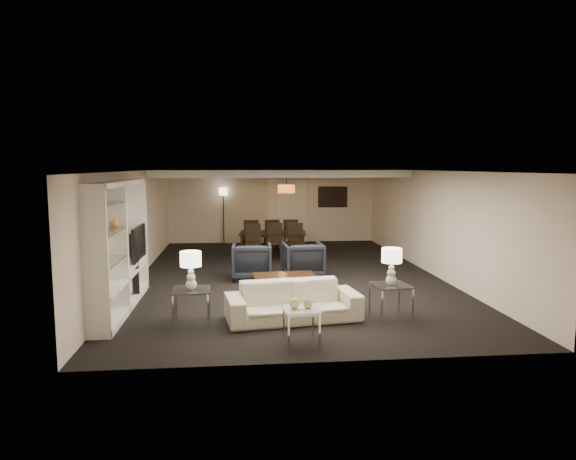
# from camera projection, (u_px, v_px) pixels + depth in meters

# --- Properties ---
(floor) EXTENTS (11.00, 11.00, 0.00)m
(floor) POSITION_uv_depth(u_px,v_px,m) (288.00, 275.00, 12.31)
(floor) COLOR black
(floor) RESTS_ON ground
(ceiling) EXTENTS (7.00, 11.00, 0.02)m
(ceiling) POSITION_uv_depth(u_px,v_px,m) (288.00, 171.00, 12.00)
(ceiling) COLOR silver
(ceiling) RESTS_ON ground
(wall_back) EXTENTS (7.00, 0.02, 2.50)m
(wall_back) POSITION_uv_depth(u_px,v_px,m) (272.00, 206.00, 17.58)
(wall_back) COLOR beige
(wall_back) RESTS_ON ground
(wall_front) EXTENTS (7.00, 0.02, 2.50)m
(wall_front) POSITION_uv_depth(u_px,v_px,m) (330.00, 270.00, 6.72)
(wall_front) COLOR beige
(wall_front) RESTS_ON ground
(wall_left) EXTENTS (0.02, 11.00, 2.50)m
(wall_left) POSITION_uv_depth(u_px,v_px,m) (137.00, 225.00, 11.80)
(wall_left) COLOR beige
(wall_left) RESTS_ON ground
(wall_right) EXTENTS (0.02, 11.00, 2.50)m
(wall_right) POSITION_uv_depth(u_px,v_px,m) (431.00, 222.00, 12.50)
(wall_right) COLOR beige
(wall_right) RESTS_ON ground
(ceiling_soffit) EXTENTS (7.00, 4.00, 0.20)m
(ceiling_soffit) POSITION_uv_depth(u_px,v_px,m) (276.00, 173.00, 15.46)
(ceiling_soffit) COLOR silver
(ceiling_soffit) RESTS_ON ceiling
(curtains) EXTENTS (1.50, 0.12, 2.40)m
(curtains) POSITION_uv_depth(u_px,v_px,m) (246.00, 208.00, 17.42)
(curtains) COLOR beige
(curtains) RESTS_ON wall_back
(door) EXTENTS (0.90, 0.05, 2.10)m
(door) POSITION_uv_depth(u_px,v_px,m) (292.00, 212.00, 17.65)
(door) COLOR silver
(door) RESTS_ON wall_back
(painting) EXTENTS (0.95, 0.04, 0.65)m
(painting) POSITION_uv_depth(u_px,v_px,m) (333.00, 197.00, 17.71)
(painting) COLOR #142D38
(painting) RESTS_ON wall_back
(media_unit) EXTENTS (0.38, 3.40, 2.35)m
(media_unit) POSITION_uv_depth(u_px,v_px,m) (120.00, 246.00, 9.26)
(media_unit) COLOR white
(media_unit) RESTS_ON wall_left
(pendant_light) EXTENTS (0.52, 0.52, 0.24)m
(pendant_light) POSITION_uv_depth(u_px,v_px,m) (286.00, 189.00, 15.55)
(pendant_light) COLOR #D8591E
(pendant_light) RESTS_ON ceiling_soffit
(sofa) EXTENTS (2.35, 1.17, 0.66)m
(sofa) POSITION_uv_depth(u_px,v_px,m) (293.00, 301.00, 8.70)
(sofa) COLOR beige
(sofa) RESTS_ON floor
(coffee_table) EXTENTS (1.27, 0.79, 0.44)m
(coffee_table) POSITION_uv_depth(u_px,v_px,m) (284.00, 286.00, 10.29)
(coffee_table) COLOR black
(coffee_table) RESTS_ON floor
(armchair_left) EXTENTS (0.92, 0.95, 0.84)m
(armchair_left) POSITION_uv_depth(u_px,v_px,m) (252.00, 261.00, 11.89)
(armchair_left) COLOR black
(armchair_left) RESTS_ON floor
(armchair_right) EXTENTS (0.94, 0.97, 0.84)m
(armchair_right) POSITION_uv_depth(u_px,v_px,m) (303.00, 260.00, 12.01)
(armchair_right) COLOR black
(armchair_right) RESTS_ON floor
(side_table_left) EXTENTS (0.64, 0.64, 0.58)m
(side_table_left) POSITION_uv_depth(u_px,v_px,m) (192.00, 306.00, 8.54)
(side_table_left) COLOR white
(side_table_left) RESTS_ON floor
(side_table_right) EXTENTS (0.68, 0.68, 0.58)m
(side_table_right) POSITION_uv_depth(u_px,v_px,m) (391.00, 301.00, 8.87)
(side_table_right) COLOR white
(side_table_right) RESTS_ON floor
(table_lamp_left) EXTENTS (0.36, 0.36, 0.64)m
(table_lamp_left) POSITION_uv_depth(u_px,v_px,m) (191.00, 271.00, 8.46)
(table_lamp_left) COLOR #F4E8CE
(table_lamp_left) RESTS_ON side_table_left
(table_lamp_right) EXTENTS (0.39, 0.39, 0.64)m
(table_lamp_right) POSITION_uv_depth(u_px,v_px,m) (391.00, 267.00, 8.80)
(table_lamp_right) COLOR beige
(table_lamp_right) RESTS_ON side_table_right
(marble_table) EXTENTS (0.55, 0.55, 0.51)m
(marble_table) POSITION_uv_depth(u_px,v_px,m) (301.00, 325.00, 7.62)
(marble_table) COLOR white
(marble_table) RESTS_ON floor
(gold_gourd_a) EXTENTS (0.16, 0.16, 0.16)m
(gold_gourd_a) POSITION_uv_depth(u_px,v_px,m) (295.00, 303.00, 7.57)
(gold_gourd_a) COLOR #DBC374
(gold_gourd_a) RESTS_ON marble_table
(gold_gourd_b) EXTENTS (0.14, 0.14, 0.14)m
(gold_gourd_b) POSITION_uv_depth(u_px,v_px,m) (308.00, 304.00, 7.59)
(gold_gourd_b) COLOR tan
(gold_gourd_b) RESTS_ON marble_table
(television) EXTENTS (1.17, 0.15, 0.67)m
(television) POSITION_uv_depth(u_px,v_px,m) (133.00, 243.00, 10.21)
(television) COLOR black
(television) RESTS_ON media_unit
(vase_blue) EXTENTS (0.15, 0.15, 0.15)m
(vase_blue) POSITION_uv_depth(u_px,v_px,m) (104.00, 260.00, 8.09)
(vase_blue) COLOR blue
(vase_blue) RESTS_ON media_unit
(vase_amber) EXTENTS (0.16, 0.16, 0.17)m
(vase_amber) POSITION_uv_depth(u_px,v_px,m) (114.00, 222.00, 8.84)
(vase_amber) COLOR #C39141
(vase_amber) RESTS_ON media_unit
(floor_speaker) EXTENTS (0.16, 0.16, 1.16)m
(floor_speaker) POSITION_uv_depth(u_px,v_px,m) (135.00, 271.00, 10.01)
(floor_speaker) COLOR black
(floor_speaker) RESTS_ON floor
(dining_table) EXTENTS (2.02, 1.26, 0.68)m
(dining_table) POSITION_uv_depth(u_px,v_px,m) (273.00, 244.00, 15.02)
(dining_table) COLOR black
(dining_table) RESTS_ON floor
(chair_nl) EXTENTS (0.47, 0.47, 1.01)m
(chair_nl) POSITION_uv_depth(u_px,v_px,m) (253.00, 242.00, 14.30)
(chair_nl) COLOR black
(chair_nl) RESTS_ON floor
(chair_nm) EXTENTS (0.52, 0.52, 1.01)m
(chair_nm) POSITION_uv_depth(u_px,v_px,m) (274.00, 242.00, 14.36)
(chair_nm) COLOR black
(chair_nm) RESTS_ON floor
(chair_nr) EXTENTS (0.48, 0.48, 1.01)m
(chair_nr) POSITION_uv_depth(u_px,v_px,m) (296.00, 241.00, 14.42)
(chair_nr) COLOR black
(chair_nr) RESTS_ON floor
(chair_fl) EXTENTS (0.50, 0.50, 1.01)m
(chair_fl) POSITION_uv_depth(u_px,v_px,m) (252.00, 236.00, 15.58)
(chair_fl) COLOR black
(chair_fl) RESTS_ON floor
(chair_fm) EXTENTS (0.50, 0.50, 1.01)m
(chair_fm) POSITION_uv_depth(u_px,v_px,m) (271.00, 235.00, 15.64)
(chair_fm) COLOR black
(chair_fm) RESTS_ON floor
(chair_fr) EXTENTS (0.52, 0.52, 1.01)m
(chair_fr) POSITION_uv_depth(u_px,v_px,m) (291.00, 235.00, 15.70)
(chair_fr) COLOR black
(chair_fr) RESTS_ON floor
(floor_lamp) EXTENTS (0.36, 0.36, 1.89)m
(floor_lamp) POSITION_uv_depth(u_px,v_px,m) (224.00, 216.00, 17.16)
(floor_lamp) COLOR black
(floor_lamp) RESTS_ON floor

